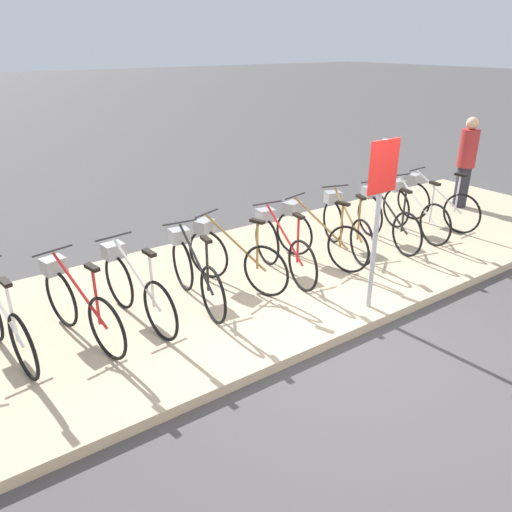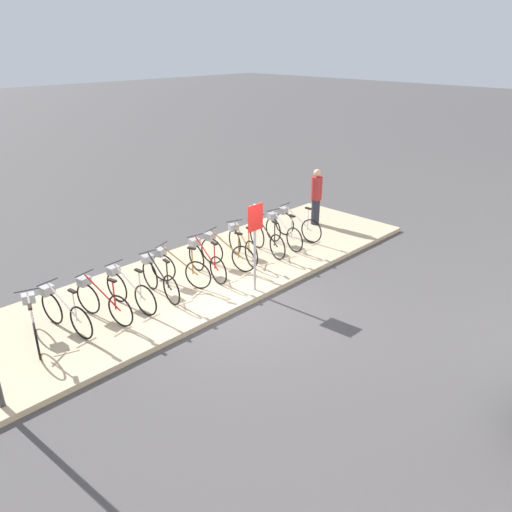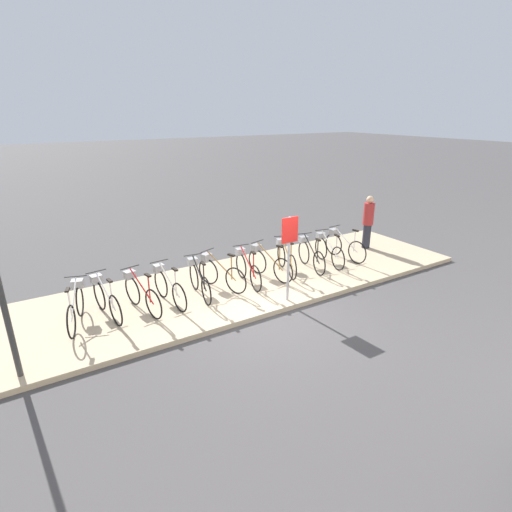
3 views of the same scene
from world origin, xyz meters
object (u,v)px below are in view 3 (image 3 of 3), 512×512
(parked_bicycle_6, at_px, (247,267))
(parked_bicycle_7, at_px, (267,262))
(parked_bicycle_4, at_px, (199,279))
(parked_bicycle_10, at_px, (328,249))
(parked_bicycle_3, at_px, (168,285))
(parked_bicycle_5, at_px, (219,272))
(parked_bicycle_9, at_px, (310,254))
(parked_bicycle_0, at_px, (76,305))
(parked_bicycle_8, at_px, (286,257))
(parked_bicycle_11, at_px, (343,244))
(parked_bicycle_1, at_px, (105,297))
(pedestrian, at_px, (368,221))
(sign_post, at_px, (289,245))
(parked_bicycle_2, at_px, (140,292))

(parked_bicycle_6, distance_m, parked_bicycle_7, 0.69)
(parked_bicycle_4, bearing_deg, parked_bicycle_10, 0.15)
(parked_bicycle_3, height_order, parked_bicycle_4, same)
(parked_bicycle_5, distance_m, parked_bicycle_7, 1.45)
(parked_bicycle_9, bearing_deg, parked_bicycle_0, 179.26)
(parked_bicycle_6, distance_m, parked_bicycle_8, 1.35)
(parked_bicycle_3, xyz_separation_m, parked_bicycle_9, (4.29, -0.01, 0.00))
(parked_bicycle_8, relative_size, parked_bicycle_11, 0.96)
(parked_bicycle_1, distance_m, parked_bicycle_9, 5.70)
(parked_bicycle_4, xyz_separation_m, parked_bicycle_8, (2.74, 0.14, 0.00))
(pedestrian, height_order, sign_post, sign_post)
(parked_bicycle_1, height_order, parked_bicycle_11, same)
(parked_bicycle_1, distance_m, parked_bicycle_10, 6.39)
(parked_bicycle_0, bearing_deg, parked_bicycle_5, 1.15)
(parked_bicycle_0, bearing_deg, parked_bicycle_6, -0.66)
(parked_bicycle_6, height_order, parked_bicycle_7, same)
(pedestrian, distance_m, sign_post, 4.94)
(parked_bicycle_11, bearing_deg, parked_bicycle_0, -179.70)
(parked_bicycle_6, relative_size, parked_bicycle_8, 1.03)
(parked_bicycle_2, bearing_deg, parked_bicycle_10, 0.31)
(parked_bicycle_6, bearing_deg, parked_bicycle_1, 178.43)
(parked_bicycle_10, bearing_deg, parked_bicycle_1, 178.99)
(parked_bicycle_3, bearing_deg, parked_bicycle_0, 178.09)
(pedestrian, bearing_deg, parked_bicycle_0, -177.62)
(parked_bicycle_3, bearing_deg, parked_bicycle_11, 1.08)
(parked_bicycle_10, bearing_deg, parked_bicycle_0, 179.49)
(parked_bicycle_10, bearing_deg, parked_bicycle_11, 8.26)
(parked_bicycle_7, xyz_separation_m, parked_bicycle_8, (0.66, 0.07, 0.00))
(parked_bicycle_5, bearing_deg, parked_bicycle_7, -2.63)
(parked_bicycle_4, bearing_deg, parked_bicycle_11, 1.33)
(parked_bicycle_6, xyz_separation_m, pedestrian, (4.89, 0.43, 0.48))
(parked_bicycle_2, xyz_separation_m, parked_bicycle_9, (4.95, 0.01, 0.00))
(parked_bicycle_3, height_order, parked_bicycle_9, same)
(parked_bicycle_2, bearing_deg, sign_post, -23.31)
(parked_bicycle_9, bearing_deg, parked_bicycle_10, 1.57)
(parked_bicycle_3, relative_size, pedestrian, 0.95)
(parked_bicycle_9, xyz_separation_m, pedestrian, (2.78, 0.46, 0.48))
(parked_bicycle_4, bearing_deg, pedestrian, 4.11)
(parked_bicycle_3, relative_size, parked_bicycle_7, 1.02)
(parked_bicycle_7, relative_size, pedestrian, 0.93)
(parked_bicycle_0, bearing_deg, sign_post, -17.87)
(parked_bicycle_2, distance_m, parked_bicycle_11, 6.36)
(parked_bicycle_2, bearing_deg, parked_bicycle_7, 1.55)
(parked_bicycle_10, relative_size, pedestrian, 0.94)
(parked_bicycle_6, distance_m, parked_bicycle_11, 3.51)
(parked_bicycle_0, relative_size, parked_bicycle_1, 0.96)
(parked_bicycle_2, relative_size, pedestrian, 0.93)
(parked_bicycle_7, height_order, pedestrian, pedestrian)
(parked_bicycle_0, bearing_deg, pedestrian, 2.38)
(parked_bicycle_4, height_order, parked_bicycle_10, same)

